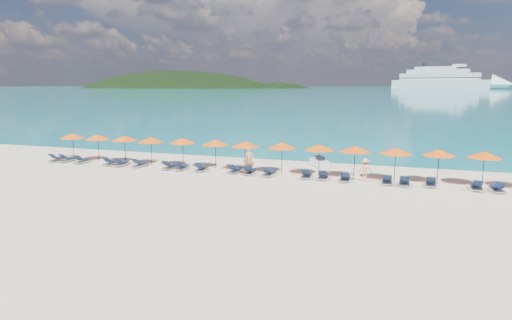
% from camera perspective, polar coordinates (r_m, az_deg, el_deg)
% --- Properties ---
extents(ground, '(1400.00, 1400.00, 0.00)m').
position_cam_1_polar(ground, '(27.06, -1.98, -3.57)').
color(ground, beige).
extents(sea, '(1600.00, 1300.00, 0.01)m').
position_cam_1_polar(sea, '(684.77, 17.63, 9.16)').
color(sea, '#1FA9B2').
rests_on(sea, ground).
extents(headland_main, '(374.00, 242.00, 126.50)m').
position_cam_1_polar(headland_main, '(645.26, -10.57, 6.05)').
color(headland_main, black).
rests_on(headland_main, ground).
extents(headland_small, '(162.00, 126.00, 85.50)m').
position_cam_1_polar(headland_small, '(607.34, 2.95, 6.24)').
color(headland_small, black).
rests_on(headland_small, ground).
extents(cruise_ship, '(141.15, 69.53, 39.52)m').
position_cam_1_polar(cruise_ship, '(599.38, 24.53, 9.64)').
color(cruise_ship, silver).
rests_on(cruise_ship, ground).
extents(jetski, '(1.84, 2.29, 0.78)m').
position_cam_1_polar(jetski, '(34.06, 8.45, -0.27)').
color(jetski, white).
rests_on(jetski, ground).
extents(beachgoer_a, '(0.86, 0.81, 1.97)m').
position_cam_1_polar(beachgoer_a, '(30.70, -0.84, -0.04)').
color(beachgoer_a, tan).
rests_on(beachgoer_a, ground).
extents(beachgoer_b, '(0.74, 0.48, 1.45)m').
position_cam_1_polar(beachgoer_b, '(30.75, -1.21, -0.51)').
color(beachgoer_b, tan).
rests_on(beachgoer_b, ground).
extents(beachgoer_c, '(1.00, 0.48, 1.53)m').
position_cam_1_polar(beachgoer_c, '(29.31, 14.35, -1.28)').
color(beachgoer_c, tan).
rests_on(beachgoer_c, ground).
extents(umbrella_0, '(2.10, 2.10, 2.28)m').
position_cam_1_polar(umbrella_0, '(39.74, -23.28, 2.97)').
color(umbrella_0, black).
rests_on(umbrella_0, ground).
extents(umbrella_1, '(2.10, 2.10, 2.28)m').
position_cam_1_polar(umbrella_1, '(38.12, -20.35, 2.89)').
color(umbrella_1, black).
rests_on(umbrella_1, ground).
extents(umbrella_2, '(2.10, 2.10, 2.28)m').
position_cam_1_polar(umbrella_2, '(36.57, -17.13, 2.79)').
color(umbrella_2, black).
rests_on(umbrella_2, ground).
extents(umbrella_3, '(2.10, 2.10, 2.28)m').
position_cam_1_polar(umbrella_3, '(35.02, -13.84, 2.65)').
color(umbrella_3, black).
rests_on(umbrella_3, ground).
extents(umbrella_4, '(2.10, 2.10, 2.28)m').
position_cam_1_polar(umbrella_4, '(33.91, -9.77, 2.55)').
color(umbrella_4, black).
rests_on(umbrella_4, ground).
extents(umbrella_5, '(2.10, 2.10, 2.28)m').
position_cam_1_polar(umbrella_5, '(32.61, -5.43, 2.36)').
color(umbrella_5, black).
rests_on(umbrella_5, ground).
extents(umbrella_6, '(2.10, 2.10, 2.28)m').
position_cam_1_polar(umbrella_6, '(31.57, -1.46, 2.14)').
color(umbrella_6, black).
rests_on(umbrella_6, ground).
extents(umbrella_7, '(2.10, 2.10, 2.28)m').
position_cam_1_polar(umbrella_7, '(30.94, 3.50, 1.96)').
color(umbrella_7, black).
rests_on(umbrella_7, ground).
extents(umbrella_8, '(2.10, 2.10, 2.28)m').
position_cam_1_polar(umbrella_8, '(30.28, 8.44, 1.69)').
color(umbrella_8, black).
rests_on(umbrella_8, ground).
extents(umbrella_9, '(2.10, 2.10, 2.28)m').
position_cam_1_polar(umbrella_9, '(30.02, 13.06, 1.46)').
color(umbrella_9, black).
rests_on(umbrella_9, ground).
extents(umbrella_10, '(2.10, 2.10, 2.28)m').
position_cam_1_polar(umbrella_10, '(29.84, 18.14, 1.17)').
color(umbrella_10, black).
rests_on(umbrella_10, ground).
extents(umbrella_11, '(2.10, 2.10, 2.28)m').
position_cam_1_polar(umbrella_11, '(30.07, 23.25, 0.91)').
color(umbrella_11, black).
rests_on(umbrella_11, ground).
extents(umbrella_12, '(2.10, 2.10, 2.28)m').
position_cam_1_polar(umbrella_12, '(30.41, 28.20, 0.62)').
color(umbrella_12, black).
rests_on(umbrella_12, ground).
extents(lounger_0, '(0.72, 1.73, 0.66)m').
position_cam_1_polar(lounger_0, '(39.42, -24.97, 0.18)').
color(lounger_0, silver).
rests_on(lounger_0, ground).
extents(lounger_1, '(0.70, 1.73, 0.66)m').
position_cam_1_polar(lounger_1, '(38.90, -23.75, 0.14)').
color(lounger_1, silver).
rests_on(lounger_1, ground).
extents(lounger_2, '(0.76, 1.75, 0.66)m').
position_cam_1_polar(lounger_2, '(37.71, -22.12, -0.03)').
color(lounger_2, silver).
rests_on(lounger_2, ground).
extents(lounger_3, '(0.77, 1.75, 0.66)m').
position_cam_1_polar(lounger_3, '(36.03, -18.83, -0.27)').
color(lounger_3, silver).
rests_on(lounger_3, ground).
extents(lounger_4, '(0.71, 1.73, 0.66)m').
position_cam_1_polar(lounger_4, '(35.39, -17.48, -0.38)').
color(lounger_4, silver).
rests_on(lounger_4, ground).
extents(lounger_5, '(0.75, 1.74, 0.66)m').
position_cam_1_polar(lounger_5, '(34.61, -15.18, -0.49)').
color(lounger_5, silver).
rests_on(lounger_5, ground).
extents(lounger_6, '(0.79, 1.75, 0.66)m').
position_cam_1_polar(lounger_6, '(33.20, -11.36, -0.77)').
color(lounger_6, silver).
rests_on(lounger_6, ground).
extents(lounger_7, '(0.70, 1.73, 0.66)m').
position_cam_1_polar(lounger_7, '(32.73, -9.87, -0.88)').
color(lounger_7, silver).
rests_on(lounger_7, ground).
extents(lounger_8, '(0.77, 1.75, 0.66)m').
position_cam_1_polar(lounger_8, '(32.06, -7.26, -1.04)').
color(lounger_8, silver).
rests_on(lounger_8, ground).
extents(lounger_9, '(0.77, 1.75, 0.66)m').
position_cam_1_polar(lounger_9, '(31.18, -2.77, -1.29)').
color(lounger_9, silver).
rests_on(lounger_9, ground).
extents(lounger_10, '(0.66, 1.71, 0.66)m').
position_cam_1_polar(lounger_10, '(30.64, -0.84, -1.49)').
color(lounger_10, silver).
rests_on(lounger_10, ground).
extents(lounger_11, '(0.78, 1.75, 0.66)m').
position_cam_1_polar(lounger_11, '(30.13, 1.75, -1.69)').
color(lounger_11, silver).
rests_on(lounger_11, ground).
extents(lounger_12, '(0.70, 1.73, 0.66)m').
position_cam_1_polar(lounger_12, '(29.67, 6.77, -1.94)').
color(lounger_12, silver).
rests_on(lounger_12, ground).
extents(lounger_13, '(0.70, 1.73, 0.66)m').
position_cam_1_polar(lounger_13, '(29.46, 8.97, -2.08)').
color(lounger_13, silver).
rests_on(lounger_13, ground).
extents(lounger_14, '(0.69, 1.72, 0.66)m').
position_cam_1_polar(lounger_14, '(29.11, 11.80, -2.32)').
color(lounger_14, silver).
rests_on(lounger_14, ground).
extents(lounger_15, '(0.65, 1.71, 0.66)m').
position_cam_1_polar(lounger_15, '(29.01, 17.08, -2.60)').
color(lounger_15, silver).
rests_on(lounger_15, ground).
extents(lounger_16, '(0.68, 1.72, 0.66)m').
position_cam_1_polar(lounger_16, '(28.93, 19.17, -2.76)').
color(lounger_16, silver).
rests_on(lounger_16, ground).
extents(lounger_17, '(0.73, 1.74, 0.66)m').
position_cam_1_polar(lounger_17, '(29.30, 22.28, -2.80)').
color(lounger_17, silver).
rests_on(lounger_17, ground).
extents(lounger_18, '(0.72, 1.73, 0.66)m').
position_cam_1_polar(lounger_18, '(29.46, 27.33, -3.11)').
color(lounger_18, silver).
rests_on(lounger_18, ground).
extents(lounger_19, '(0.70, 1.73, 0.66)m').
position_cam_1_polar(lounger_19, '(29.54, 29.48, -3.26)').
color(lounger_19, silver).
rests_on(lounger_19, ground).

